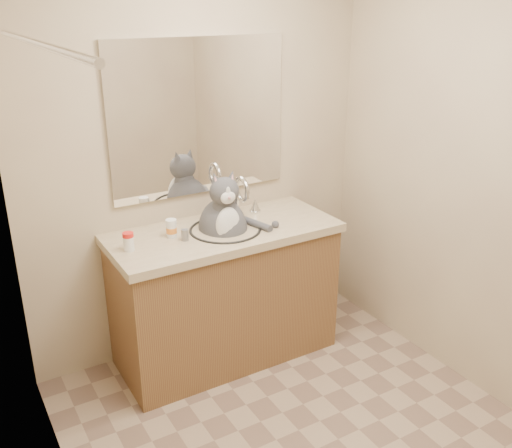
# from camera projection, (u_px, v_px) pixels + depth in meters

# --- Properties ---
(room) EXTENTS (2.22, 2.52, 2.42)m
(room) POSITION_uv_depth(u_px,v_px,m) (328.00, 227.00, 2.40)
(room) COLOR gray
(room) RESTS_ON ground
(vanity) EXTENTS (1.34, 0.59, 1.12)m
(vanity) POSITION_uv_depth(u_px,v_px,m) (225.00, 291.00, 3.45)
(vanity) COLOR brown
(vanity) RESTS_ON ground
(mirror) EXTENTS (1.10, 0.02, 0.90)m
(mirror) POSITION_uv_depth(u_px,v_px,m) (200.00, 118.00, 3.30)
(mirror) COLOR white
(mirror) RESTS_ON room
(shower_curtain) EXTENTS (0.02, 1.30, 1.93)m
(shower_curtain) POSITION_uv_depth(u_px,v_px,m) (74.00, 317.00, 2.05)
(shower_curtain) COLOR beige
(shower_curtain) RESTS_ON ground
(cat) EXTENTS (0.39, 0.38, 0.56)m
(cat) POSITION_uv_depth(u_px,v_px,m) (224.00, 225.00, 3.30)
(cat) COLOR #4C4C51
(cat) RESTS_ON vanity
(pill_bottle_redcap) EXTENTS (0.07, 0.07, 0.10)m
(pill_bottle_redcap) POSITION_uv_depth(u_px,v_px,m) (128.00, 242.00, 3.00)
(pill_bottle_redcap) COLOR white
(pill_bottle_redcap) RESTS_ON vanity
(pill_bottle_orange) EXTENTS (0.08, 0.08, 0.10)m
(pill_bottle_orange) POSITION_uv_depth(u_px,v_px,m) (171.00, 229.00, 3.17)
(pill_bottle_orange) COLOR white
(pill_bottle_orange) RESTS_ON vanity
(grey_canister) EXTENTS (0.05, 0.05, 0.06)m
(grey_canister) POSITION_uv_depth(u_px,v_px,m) (185.00, 235.00, 3.13)
(grey_canister) COLOR slate
(grey_canister) RESTS_ON vanity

